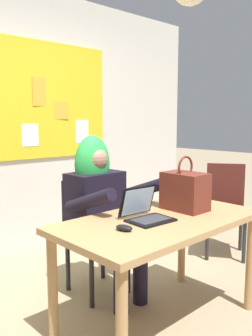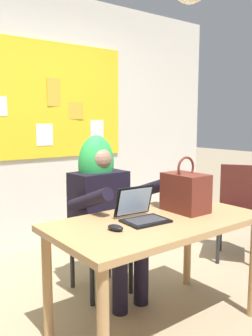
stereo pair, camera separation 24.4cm
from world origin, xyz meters
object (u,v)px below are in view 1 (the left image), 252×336
(desk_main, at_px, (161,232))
(chair_at_desk, at_px, (92,229))
(laptop, at_px, (145,212))
(chair_extra_corner, at_px, (225,204))
(computer_mouse, at_px, (124,228))
(handbag, at_px, (185,191))
(person_costumed, at_px, (101,203))

(desk_main, xyz_separation_m, chair_at_desk, (-0.01, 0.72, -0.15))
(laptop, height_order, chair_extra_corner, laptop)
(desk_main, xyz_separation_m, computer_mouse, (-0.34, -0.03, 0.11))
(chair_at_desk, relative_size, computer_mouse, 8.48)
(desk_main, height_order, laptop, laptop)
(desk_main, height_order, computer_mouse, computer_mouse)
(chair_at_desk, height_order, handbag, handbag)
(computer_mouse, xyz_separation_m, chair_extra_corner, (1.80, 0.46, -0.24))
(desk_main, relative_size, chair_extra_corner, 1.51)
(person_costumed, bearing_deg, chair_extra_corner, 80.10)
(laptop, xyz_separation_m, computer_mouse, (-0.25, -0.07, -0.03))
(chair_at_desk, height_order, person_costumed, person_costumed)
(person_costumed, distance_m, handbag, 0.65)
(desk_main, bearing_deg, chair_extra_corner, 16.30)
(computer_mouse, bearing_deg, chair_extra_corner, -1.43)
(chair_at_desk, xyz_separation_m, handbag, (0.29, -0.69, 0.37))
(person_costumed, xyz_separation_m, laptop, (-0.09, -0.55, 0.05))
(desk_main, relative_size, person_costumed, 1.11)
(handbag, distance_m, chair_extra_corner, 1.29)
(handbag, bearing_deg, chair_extra_corner, 18.52)
(desk_main, distance_m, computer_mouse, 0.36)
(handbag, bearing_deg, computer_mouse, -174.37)
(chair_at_desk, distance_m, handbag, 0.84)
(person_costumed, relative_size, handbag, 3.26)
(desk_main, distance_m, laptop, 0.18)
(desk_main, height_order, chair_extra_corner, chair_extra_corner)
(desk_main, distance_m, person_costumed, 0.60)
(chair_at_desk, height_order, chair_extra_corner, chair_extra_corner)
(person_costumed, xyz_separation_m, chair_extra_corner, (1.47, -0.17, -0.21))
(desk_main, distance_m, chair_at_desk, 0.74)
(person_costumed, bearing_deg, computer_mouse, -31.68)
(chair_at_desk, bearing_deg, desk_main, 4.19)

